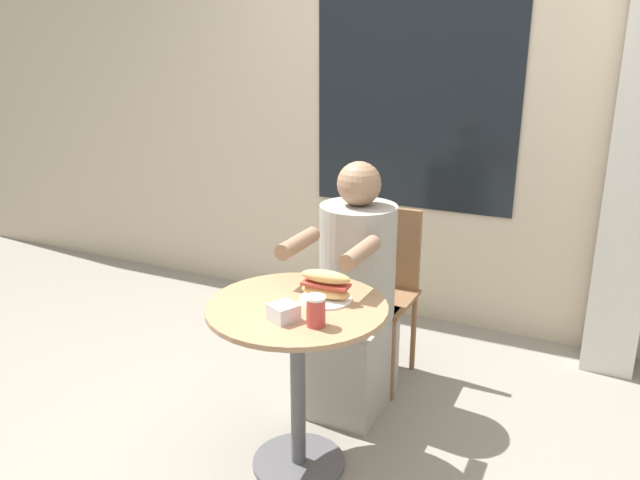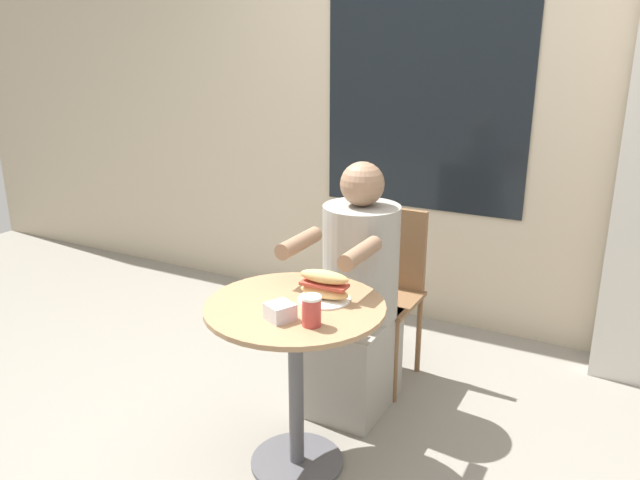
{
  "view_description": "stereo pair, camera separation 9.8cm",
  "coord_description": "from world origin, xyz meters",
  "px_view_note": "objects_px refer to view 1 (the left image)",
  "views": [
    {
      "loc": [
        1.03,
        -1.91,
        1.67
      ],
      "look_at": [
        0.0,
        0.2,
        0.91
      ],
      "focal_mm": 35.0,
      "sensor_mm": 36.0,
      "label": 1
    },
    {
      "loc": [
        1.12,
        -1.87,
        1.67
      ],
      "look_at": [
        0.0,
        0.2,
        0.91
      ],
      "focal_mm": 35.0,
      "sensor_mm": 36.0,
      "label": 2
    }
  ],
  "objects_px": {
    "diner_chair": "(381,277)",
    "drink_cup": "(316,311)",
    "cafe_table": "(297,350)",
    "seated_diner": "(354,305)",
    "sandwich_on_plate": "(326,287)"
  },
  "relations": [
    {
      "from": "cafe_table",
      "to": "drink_cup",
      "type": "distance_m",
      "value": 0.31
    },
    {
      "from": "seated_diner",
      "to": "cafe_table",
      "type": "bearing_deg",
      "value": 88.78
    },
    {
      "from": "diner_chair",
      "to": "drink_cup",
      "type": "xyz_separation_m",
      "value": [
        0.13,
        -1.01,
        0.25
      ]
    },
    {
      "from": "cafe_table",
      "to": "seated_diner",
      "type": "xyz_separation_m",
      "value": [
        0.01,
        0.53,
        -0.02
      ]
    },
    {
      "from": "cafe_table",
      "to": "sandwich_on_plate",
      "type": "distance_m",
      "value": 0.27
    },
    {
      "from": "diner_chair",
      "to": "seated_diner",
      "type": "height_order",
      "value": "seated_diner"
    },
    {
      "from": "seated_diner",
      "to": "drink_cup",
      "type": "xyz_separation_m",
      "value": [
        0.13,
        -0.66,
        0.27
      ]
    },
    {
      "from": "seated_diner",
      "to": "drink_cup",
      "type": "relative_size",
      "value": 10.55
    },
    {
      "from": "cafe_table",
      "to": "drink_cup",
      "type": "height_order",
      "value": "drink_cup"
    },
    {
      "from": "cafe_table",
      "to": "seated_diner",
      "type": "relative_size",
      "value": 0.61
    },
    {
      "from": "drink_cup",
      "to": "cafe_table",
      "type": "bearing_deg",
      "value": 138.2
    },
    {
      "from": "seated_diner",
      "to": "drink_cup",
      "type": "bearing_deg",
      "value": 101.32
    },
    {
      "from": "diner_chair",
      "to": "seated_diner",
      "type": "xyz_separation_m",
      "value": [
        0.0,
        -0.35,
        -0.02
      ]
    },
    {
      "from": "sandwich_on_plate",
      "to": "drink_cup",
      "type": "height_order",
      "value": "sandwich_on_plate"
    },
    {
      "from": "diner_chair",
      "to": "sandwich_on_plate",
      "type": "bearing_deg",
      "value": 94.81
    }
  ]
}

